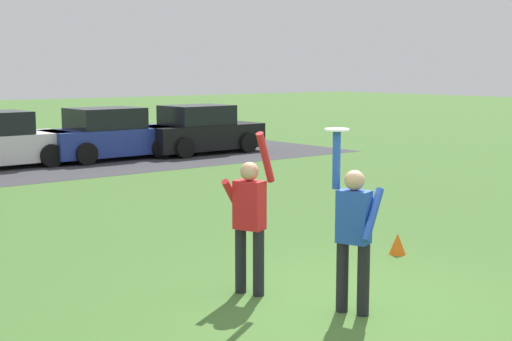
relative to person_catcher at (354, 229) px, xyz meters
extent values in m
plane|color=#426B2D|center=(0.08, 0.22, -0.98)|extent=(120.00, 120.00, 0.00)
cylinder|color=black|center=(0.04, -0.12, -0.57)|extent=(0.14, 0.14, 0.82)
cylinder|color=black|center=(-0.04, 0.12, -0.57)|extent=(0.14, 0.14, 0.82)
cube|color=#234CB2|center=(0.00, 0.00, 0.14)|extent=(0.33, 0.41, 0.60)
sphere|color=tan|center=(0.00, 0.00, 0.55)|extent=(0.23, 0.23, 0.23)
cylinder|color=#234CB2|center=(0.08, -0.21, 0.19)|extent=(0.48, 0.24, 0.58)
cylinder|color=#234CB2|center=(-0.08, 0.21, 0.77)|extent=(0.09, 0.09, 0.66)
cylinder|color=black|center=(-0.51, 1.42, -0.57)|extent=(0.14, 0.14, 0.82)
cylinder|color=black|center=(-0.43, 1.18, -0.57)|extent=(0.14, 0.14, 0.82)
cube|color=red|center=(-0.47, 1.30, 0.14)|extent=(0.33, 0.41, 0.60)
sphere|color=tan|center=(-0.47, 1.30, 0.55)|extent=(0.23, 0.23, 0.23)
cylinder|color=red|center=(-0.55, 1.51, 0.19)|extent=(0.48, 0.24, 0.58)
cylinder|color=red|center=(-0.39, 1.09, 0.74)|extent=(0.35, 0.19, 0.65)
cylinder|color=white|center=(-0.08, 0.21, 1.11)|extent=(0.28, 0.28, 0.02)
cylinder|color=black|center=(2.41, 15.95, -0.65)|extent=(0.66, 0.23, 0.66)
cylinder|color=black|center=(2.45, 14.13, -0.65)|extent=(0.66, 0.23, 0.66)
cube|color=#233893|center=(4.68, 14.84, -0.43)|extent=(4.13, 1.88, 0.80)
cube|color=black|center=(4.53, 14.84, 0.29)|extent=(2.13, 1.68, 0.64)
cylinder|color=black|center=(5.93, 15.78, -0.65)|extent=(0.66, 0.23, 0.66)
cylinder|color=black|center=(5.96, 13.96, -0.65)|extent=(0.66, 0.23, 0.66)
cylinder|color=black|center=(3.39, 15.73, -0.65)|extent=(0.66, 0.23, 0.66)
cylinder|color=black|center=(3.42, 13.91, -0.65)|extent=(0.66, 0.23, 0.66)
cube|color=black|center=(7.80, 14.44, -0.43)|extent=(4.13, 1.88, 0.80)
cube|color=black|center=(7.65, 14.44, 0.29)|extent=(2.13, 1.68, 0.64)
cylinder|color=black|center=(9.06, 15.38, -0.65)|extent=(0.66, 0.23, 0.66)
cylinder|color=black|center=(9.09, 13.56, -0.65)|extent=(0.66, 0.23, 0.66)
cylinder|color=black|center=(6.52, 15.33, -0.65)|extent=(0.66, 0.23, 0.66)
cylinder|color=black|center=(6.55, 13.51, -0.65)|extent=(0.66, 0.23, 0.66)
cone|color=orange|center=(2.48, 1.45, -0.82)|extent=(0.26, 0.26, 0.32)
camera|label=1|loc=(-5.89, -5.60, 1.78)|focal=51.32mm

